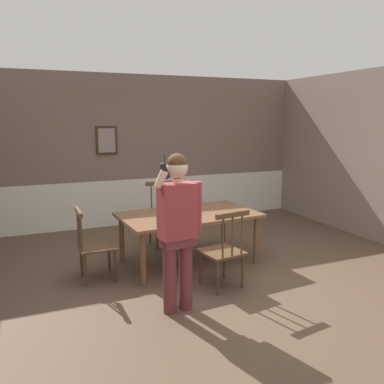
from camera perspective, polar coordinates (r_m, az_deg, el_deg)
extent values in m
plane|color=brown|center=(5.08, 2.27, -12.88)|extent=(7.33, 7.33, 0.00)
cube|color=#756056|center=(7.63, -7.75, 9.25)|extent=(6.66, 0.12, 1.95)
cube|color=silver|center=(7.80, -7.51, -1.21)|extent=(6.66, 0.14, 0.88)
cube|color=silver|center=(7.69, -7.53, 1.95)|extent=(6.66, 0.05, 0.06)
cube|color=#382314|center=(7.42, -12.27, 7.32)|extent=(0.38, 0.03, 0.52)
cube|color=gray|center=(7.41, -12.25, 7.32)|extent=(0.30, 0.01, 0.44)
cube|color=brown|center=(5.49, -0.48, -3.33)|extent=(1.95, 1.22, 0.04)
cylinder|color=brown|center=(4.89, -7.11, -9.59)|extent=(0.07, 0.07, 0.68)
cylinder|color=brown|center=(5.65, 9.27, -6.88)|extent=(0.07, 0.07, 0.68)
cylinder|color=brown|center=(5.69, -10.14, -6.76)|extent=(0.07, 0.07, 0.68)
cylinder|color=brown|center=(6.35, 4.57, -4.79)|extent=(0.07, 0.07, 0.68)
cube|color=#513823|center=(4.82, 4.28, -8.65)|extent=(0.52, 0.52, 0.03)
cube|color=#513823|center=(4.51, 5.93, -3.28)|extent=(0.46, 0.11, 0.06)
cylinder|color=#513823|center=(4.49, 4.46, -6.37)|extent=(0.02, 0.02, 0.52)
cylinder|color=#513823|center=(4.57, 5.87, -6.09)|extent=(0.02, 0.02, 0.52)
cylinder|color=#513823|center=(4.65, 7.23, -5.82)|extent=(0.02, 0.02, 0.52)
cylinder|color=#513823|center=(4.94, 1.22, -10.91)|extent=(0.04, 0.04, 0.42)
cylinder|color=#513823|center=(5.13, 4.73, -10.10)|extent=(0.04, 0.04, 0.42)
cylinder|color=#513823|center=(4.66, 3.71, -12.31)|extent=(0.04, 0.04, 0.42)
cylinder|color=#513823|center=(4.86, 7.32, -11.35)|extent=(0.04, 0.04, 0.42)
cube|color=#513823|center=(6.34, -4.06, -3.91)|extent=(0.47, 0.47, 0.03)
cube|color=#513823|center=(6.42, -4.77, 1.26)|extent=(0.46, 0.05, 0.06)
cylinder|color=#513823|center=(6.52, -3.60, -0.84)|extent=(0.02, 0.02, 0.56)
cylinder|color=#513823|center=(6.47, -4.73, -0.94)|extent=(0.02, 0.02, 0.56)
cylinder|color=#513823|center=(6.43, -5.89, -1.04)|extent=(0.02, 0.02, 0.56)
cylinder|color=#513823|center=(6.30, -1.88, -6.11)|extent=(0.04, 0.04, 0.42)
cylinder|color=#513823|center=(6.18, -5.05, -6.49)|extent=(0.04, 0.04, 0.42)
cylinder|color=#513823|center=(6.63, -3.09, -5.27)|extent=(0.04, 0.04, 0.42)
cylinder|color=#513823|center=(6.51, -6.12, -5.61)|extent=(0.04, 0.04, 0.42)
cube|color=#513823|center=(5.15, -13.58, -7.71)|extent=(0.45, 0.45, 0.03)
cube|color=#513823|center=(5.00, -16.12, -2.81)|extent=(0.05, 0.45, 0.06)
cylinder|color=#513823|center=(5.18, -16.19, -4.77)|extent=(0.02, 0.02, 0.48)
cylinder|color=#513823|center=(5.05, -15.99, -5.15)|extent=(0.02, 0.02, 0.48)
cylinder|color=#513823|center=(4.92, -15.79, -5.55)|extent=(0.02, 0.02, 0.48)
cylinder|color=#513823|center=(5.42, -11.91, -9.20)|extent=(0.04, 0.04, 0.42)
cylinder|color=#513823|center=(5.09, -11.09, -10.50)|extent=(0.04, 0.04, 0.42)
cylinder|color=#513823|center=(5.37, -15.72, -9.58)|extent=(0.04, 0.04, 0.42)
cylinder|color=#513823|center=(5.03, -15.15, -10.92)|extent=(0.04, 0.04, 0.42)
cylinder|color=brown|center=(4.27, -0.90, -11.66)|extent=(0.14, 0.14, 0.81)
cylinder|color=brown|center=(4.20, -3.25, -12.10)|extent=(0.14, 0.14, 0.81)
cube|color=brown|center=(4.10, -2.10, -7.05)|extent=(0.36, 0.22, 0.12)
cube|color=#993338|center=(4.02, -2.13, -2.75)|extent=(0.40, 0.24, 0.57)
cylinder|color=#993338|center=(4.12, 0.80, -2.21)|extent=(0.09, 0.09, 0.54)
cylinder|color=beige|center=(3.87, -4.48, 1.90)|extent=(0.16, 0.13, 0.19)
cylinder|color=beige|center=(3.96, -2.16, 1.63)|extent=(0.09, 0.09, 0.05)
sphere|color=beige|center=(3.94, -2.18, 3.56)|extent=(0.22, 0.22, 0.22)
sphere|color=#472D19|center=(3.94, -2.18, 4.12)|extent=(0.21, 0.21, 0.21)
cube|color=black|center=(3.85, -3.98, 3.06)|extent=(0.10, 0.05, 0.17)
cylinder|color=black|center=(3.84, -4.01, 4.83)|extent=(0.01, 0.01, 0.08)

